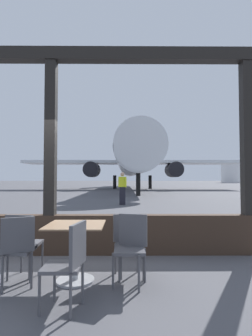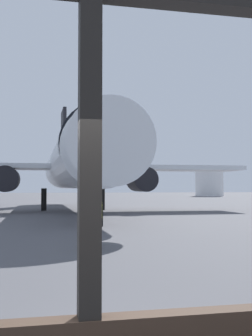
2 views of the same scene
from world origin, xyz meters
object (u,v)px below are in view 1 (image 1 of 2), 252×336
object	(u,v)px
cafe_chair_window_right	(17,245)
fuel_storage_tank	(231,173)
cafe_chair_side_extra	(70,259)
airplane	(133,160)
dining_table	(75,248)
ground_crew_worker	(122,188)
cafe_chair_window_left	(131,243)
cafe_chair_aisle_right	(128,239)
cafe_chair_aisle_left	(23,240)

from	to	relation	value
cafe_chair_window_right	fuel_storage_tank	size ratio (longest dim) A/B	0.15
cafe_chair_side_extra	fuel_storage_tank	size ratio (longest dim) A/B	0.15
cafe_chair_window_right	airplane	size ratio (longest dim) A/B	0.03
dining_table	cafe_chair_window_right	distance (m)	0.75
cafe_chair_window_right	ground_crew_worker	xyz separation A→B (m)	(1.29, 10.76, 0.36)
fuel_storage_tank	ground_crew_worker	bearing A→B (deg)	-115.84
airplane	fuel_storage_tank	bearing A→B (deg)	57.09
cafe_chair_window_left	cafe_chair_side_extra	size ratio (longest dim) A/B	0.98
cafe_chair_window_left	cafe_chair_aisle_right	world-z (taller)	cafe_chair_window_left
fuel_storage_tank	cafe_chair_aisle_right	bearing A→B (deg)	-112.92
cafe_chair_window_right	fuel_storage_tank	xyz separation A→B (m)	(36.63, 83.72, 2.57)
airplane	cafe_chair_window_left	bearing A→B (deg)	-91.97
cafe_chair_aisle_left	cafe_chair_window_left	bearing A→B (deg)	-5.69
cafe_chair_aisle_right	cafe_chair_side_extra	world-z (taller)	cafe_chair_side_extra
cafe_chair_aisle_left	airplane	size ratio (longest dim) A/B	0.03
dining_table	cafe_chair_aisle_left	distance (m)	0.76
cafe_chair_aisle_right	ground_crew_worker	size ratio (longest dim) A/B	0.50
dining_table	fuel_storage_tank	size ratio (longest dim) A/B	0.12
dining_table	cafe_chair_window_right	xyz separation A→B (m)	(-0.71, -0.23, 0.10)
cafe_chair_side_extra	fuel_storage_tank	distance (m)	91.63
cafe_chair_window_right	airplane	xyz separation A→B (m)	(2.53, 31.04, 3.26)
cafe_chair_window_right	cafe_chair_side_extra	xyz separation A→B (m)	(0.79, -0.57, 0.00)
cafe_chair_aisle_left	ground_crew_worker	distance (m)	10.54
dining_table	ground_crew_worker	size ratio (longest dim) A/B	0.45
dining_table	cafe_chair_window_left	distance (m)	0.77
cafe_chair_aisle_right	airplane	bearing A→B (deg)	87.93
cafe_chair_window_right	cafe_chair_aisle_right	world-z (taller)	cafe_chair_window_right
airplane	cafe_chair_aisle_right	bearing A→B (deg)	-92.07
cafe_chair_window_left	fuel_storage_tank	xyz separation A→B (m)	(35.16, 83.56, 2.57)
cafe_chair_window_right	cafe_chair_aisle_right	xyz separation A→B (m)	(1.43, 0.47, -0.03)
fuel_storage_tank	cafe_chair_aisle_left	bearing A→B (deg)	-113.74
airplane	ground_crew_worker	bearing A→B (deg)	-93.49
cafe_chair_aisle_right	cafe_chair_window_left	bearing A→B (deg)	-82.68
cafe_chair_aisle_right	airplane	size ratio (longest dim) A/B	0.03
cafe_chair_window_left	cafe_chair_aisle_right	size ratio (longest dim) A/B	1.05
dining_table	cafe_chair_window_right	bearing A→B (deg)	-161.77
cafe_chair_window_left	ground_crew_worker	bearing A→B (deg)	90.95
cafe_chair_side_extra	airplane	distance (m)	31.83
cafe_chair_window_right	ground_crew_worker	distance (m)	10.84
cafe_chair_window_left	cafe_chair_aisle_right	bearing A→B (deg)	97.32
cafe_chair_window_right	cafe_chair_aisle_left	xyz separation A→B (m)	(-0.05, 0.31, 0.00)
airplane	ground_crew_worker	xyz separation A→B (m)	(-1.24, -20.29, -2.90)
airplane	ground_crew_worker	distance (m)	20.53
cafe_chair_side_extra	cafe_chair_aisle_left	bearing A→B (deg)	133.51
cafe_chair_aisle_left	ground_crew_worker	size ratio (longest dim) A/B	0.52
cafe_chair_window_left	cafe_chair_aisle_left	size ratio (longest dim) A/B	1.01
cafe_chair_window_left	cafe_chair_aisle_left	distance (m)	1.52
cafe_chair_aisle_right	cafe_chair_side_extra	size ratio (longest dim) A/B	0.93
cafe_chair_window_left	cafe_chair_window_right	xyz separation A→B (m)	(-1.47, -0.16, 0.00)
fuel_storage_tank	airplane	bearing A→B (deg)	-122.91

